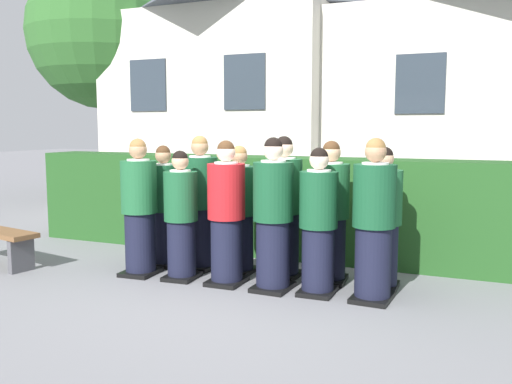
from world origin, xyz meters
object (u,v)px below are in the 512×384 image
object	(u,v)px
student_rear_row_4	(330,215)
student_rear_row_1	(200,206)
student_rear_row_2	(239,213)
student_rear_row_5	(383,222)
student_front_row_1	(181,219)
student_rear_row_0	(164,209)
student_front_row_0	(139,210)
student_rear_row_3	(284,211)
student_in_red_blazer	(226,216)
student_front_row_4	(318,225)
student_front_row_5	(374,224)
student_front_row_3	(273,218)

from	to	relation	value
student_rear_row_4	student_rear_row_1	bearing A→B (deg)	-178.69
student_rear_row_2	student_rear_row_5	size ratio (longest dim) A/B	0.99
student_front_row_1	student_rear_row_0	bearing A→B (deg)	138.47
student_front_row_0	student_rear_row_3	distance (m)	1.75
student_in_red_blazer	student_rear_row_4	bearing A→B (deg)	26.76
student_front_row_0	student_rear_row_5	size ratio (longest dim) A/B	1.05
student_in_red_blazer	student_rear_row_1	size ratio (longest dim) A/B	0.98
student_rear_row_1	student_rear_row_2	bearing A→B (deg)	-0.31
student_front_row_1	student_rear_row_2	size ratio (longest dim) A/B	0.97
student_front_row_4	student_rear_row_5	bearing A→B (deg)	38.46
student_rear_row_0	student_rear_row_1	bearing A→B (deg)	6.49
student_rear_row_1	student_rear_row_0	bearing A→B (deg)	-173.51
student_rear_row_1	student_front_row_5	bearing A→B (deg)	-11.44
student_front_row_4	student_rear_row_0	world-z (taller)	student_front_row_4
student_rear_row_3	student_rear_row_2	bearing A→B (deg)	-176.54
student_rear_row_0	student_rear_row_2	bearing A→B (deg)	2.97
student_front_row_0	student_rear_row_1	world-z (taller)	student_rear_row_1
student_front_row_3	student_rear_row_5	world-z (taller)	student_front_row_3
student_rear_row_5	student_front_row_4	bearing A→B (deg)	-141.54
student_front_row_4	student_rear_row_1	distance (m)	1.75
student_front_row_4	student_rear_row_1	world-z (taller)	student_rear_row_1
student_front_row_4	student_rear_row_5	world-z (taller)	student_rear_row_5
student_rear_row_2	student_rear_row_1	bearing A→B (deg)	179.69
student_front_row_0	student_front_row_4	bearing A→B (deg)	2.29
student_front_row_3	student_rear_row_5	size ratio (longest dim) A/B	1.07
student_front_row_4	student_front_row_0	bearing A→B (deg)	-177.71
student_front_row_0	student_rear_row_1	xyz separation A→B (m)	(0.54, 0.55, 0.01)
student_rear_row_2	student_rear_row_5	distance (m)	1.74
student_front_row_0	student_rear_row_4	size ratio (longest dim) A/B	1.01
student_front_row_5	student_rear_row_0	bearing A→B (deg)	171.74
student_in_red_blazer	student_rear_row_1	bearing A→B (deg)	140.60
student_in_red_blazer	student_front_row_3	size ratio (longest dim) A/B	0.98
student_front_row_1	student_front_row_3	bearing A→B (deg)	0.88
student_front_row_5	student_rear_row_1	world-z (taller)	same
student_rear_row_0	student_rear_row_2	size ratio (longest dim) A/B	0.99
student_front_row_3	student_front_row_5	world-z (taller)	student_front_row_5
student_front_row_4	student_front_row_5	xyz separation A→B (m)	(0.59, 0.00, 0.05)
student_front_row_1	student_rear_row_0	distance (m)	0.71
student_in_red_blazer	student_rear_row_3	xyz separation A→B (m)	(0.50, 0.53, 0.02)
student_front_row_0	student_rear_row_3	world-z (taller)	student_rear_row_3
student_front_row_5	student_rear_row_3	distance (m)	1.27
student_front_row_5	student_rear_row_0	distance (m)	2.81
student_in_red_blazer	student_front_row_5	xyz separation A→B (m)	(1.67, 0.04, 0.02)
student_front_row_1	student_front_row_3	size ratio (longest dim) A/B	0.90
student_front_row_4	student_rear_row_1	size ratio (longest dim) A/B	0.94
student_front_row_5	student_rear_row_3	xyz separation A→B (m)	(-1.17, 0.49, 0.00)
student_front_row_4	student_rear_row_2	distance (m)	1.23
student_rear_row_3	student_rear_row_0	bearing A→B (deg)	-176.86
student_front_row_1	student_rear_row_3	xyz separation A→B (m)	(1.08, 0.56, 0.08)
student_front_row_0	student_rear_row_2	world-z (taller)	student_front_row_0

